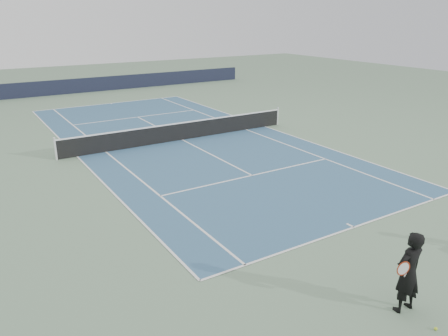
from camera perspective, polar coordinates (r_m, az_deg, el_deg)
ground at (r=23.28m, az=-5.48°, el=3.66°), size 80.00×80.00×0.00m
court_surface at (r=23.28m, az=-5.48°, el=3.68°), size 10.97×23.77×0.01m
tennis_net at (r=23.15m, az=-5.52°, el=4.87°), size 12.90×0.10×1.07m
windscreen_far at (r=39.67m, az=-17.38°, el=10.30°), size 30.00×0.25×1.20m
tennis_player at (r=10.58m, az=22.94°, el=-12.42°), size 0.83×0.56×1.94m
tennis_ball at (r=10.75m, az=25.94°, el=-18.35°), size 0.07×0.07×0.07m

